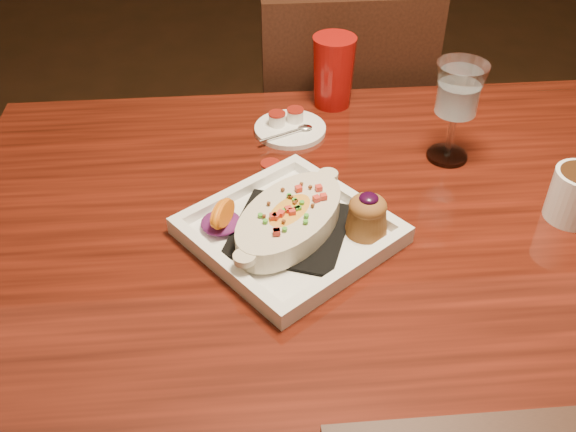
{
  "coord_description": "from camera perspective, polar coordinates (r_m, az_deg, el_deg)",
  "views": [
    {
      "loc": [
        -0.26,
        -0.81,
        1.42
      ],
      "look_at": [
        -0.19,
        -0.01,
        0.77
      ],
      "focal_mm": 40.0,
      "sensor_mm": 36.0,
      "label": 1
    }
  ],
  "objects": [
    {
      "name": "goblet",
      "position": [
        1.18,
        14.88,
        10.37
      ],
      "size": [
        0.09,
        0.09,
        0.19
      ],
      "color": "silver",
      "rests_on": "table"
    },
    {
      "name": "saucer",
      "position": [
        1.29,
        0.07,
        7.93
      ],
      "size": [
        0.14,
        0.14,
        0.1
      ],
      "color": "white",
      "rests_on": "table"
    },
    {
      "name": "creamer_loose",
      "position": [
        1.16,
        -1.56,
        4.19
      ],
      "size": [
        0.04,
        0.04,
        0.03
      ],
      "color": "white",
      "rests_on": "table"
    },
    {
      "name": "plate",
      "position": [
        1.01,
        0.68,
        -0.66
      ],
      "size": [
        0.39,
        0.39,
        0.08
      ],
      "rotation": [
        0.0,
        0.0,
        0.64
      ],
      "color": "white",
      "rests_on": "table"
    },
    {
      "name": "chair_far",
      "position": [
        1.73,
        4.43,
        6.82
      ],
      "size": [
        0.42,
        0.42,
        0.93
      ],
      "rotation": [
        0.0,
        0.0,
        3.14
      ],
      "color": "black",
      "rests_on": "floor"
    },
    {
      "name": "table",
      "position": [
        1.15,
        9.34,
        -3.82
      ],
      "size": [
        1.5,
        0.9,
        0.75
      ],
      "color": "maroon",
      "rests_on": "floor"
    },
    {
      "name": "red_tumbler",
      "position": [
        1.36,
        4.05,
        12.67
      ],
      "size": [
        0.09,
        0.09,
        0.15
      ],
      "primitive_type": "cone",
      "color": "#9E0F0B",
      "rests_on": "table"
    }
  ]
}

